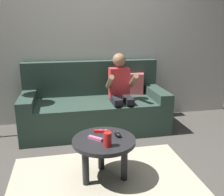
# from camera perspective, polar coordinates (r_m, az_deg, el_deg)

# --- Properties ---
(ground_plane) EXTENTS (8.67, 8.67, 0.00)m
(ground_plane) POSITION_cam_1_polar(r_m,az_deg,el_deg) (2.37, 2.48, -19.00)
(ground_plane) COLOR #4C4742
(wall_back) EXTENTS (4.33, 0.05, 2.50)m
(wall_back) POSITION_cam_1_polar(r_m,az_deg,el_deg) (3.64, -4.10, 14.28)
(wall_back) COLOR beige
(wall_back) RESTS_ON ground
(couch) EXTENTS (1.87, 0.80, 0.89)m
(couch) POSITION_cam_1_polar(r_m,az_deg,el_deg) (3.42, -3.84, -2.02)
(couch) COLOR #2D4238
(couch) RESTS_ON ground
(person_seated_on_couch) EXTENTS (0.36, 0.44, 1.03)m
(person_seated_on_couch) POSITION_cam_1_polar(r_m,az_deg,el_deg) (3.21, 1.96, 1.96)
(person_seated_on_couch) COLOR black
(person_seated_on_couch) RESTS_ON ground
(coffee_table) EXTENTS (0.56, 0.56, 0.40)m
(coffee_table) POSITION_cam_1_polar(r_m,az_deg,el_deg) (2.29, -1.83, -10.73)
(coffee_table) COLOR #232326
(coffee_table) RESTS_ON ground
(area_rug) EXTENTS (1.71, 1.06, 0.01)m
(area_rug) POSITION_cam_1_polar(r_m,az_deg,el_deg) (2.45, -1.74, -17.61)
(area_rug) COLOR #BCB299
(area_rug) RESTS_ON ground
(game_remote_pink_near_edge) EXTENTS (0.13, 0.12, 0.03)m
(game_remote_pink_near_edge) POSITION_cam_1_polar(r_m,az_deg,el_deg) (2.24, -3.77, -9.07)
(game_remote_pink_near_edge) COLOR pink
(game_remote_pink_near_edge) RESTS_ON coffee_table
(nunchuk_black) EXTENTS (0.07, 0.10, 0.05)m
(nunchuk_black) POSITION_cam_1_polar(r_m,az_deg,el_deg) (2.29, 1.28, -8.23)
(nunchuk_black) COLOR black
(nunchuk_black) RESTS_ON coffee_table
(game_remote_red_far_corner) EXTENTS (0.14, 0.07, 0.03)m
(game_remote_red_far_corner) POSITION_cam_1_polar(r_m,az_deg,el_deg) (2.38, -2.32, -7.49)
(game_remote_red_far_corner) COLOR red
(game_remote_red_far_corner) RESTS_ON coffee_table
(soda_can) EXTENTS (0.07, 0.07, 0.12)m
(soda_can) POSITION_cam_1_polar(r_m,az_deg,el_deg) (2.10, -1.00, -9.34)
(soda_can) COLOR red
(soda_can) RESTS_ON coffee_table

